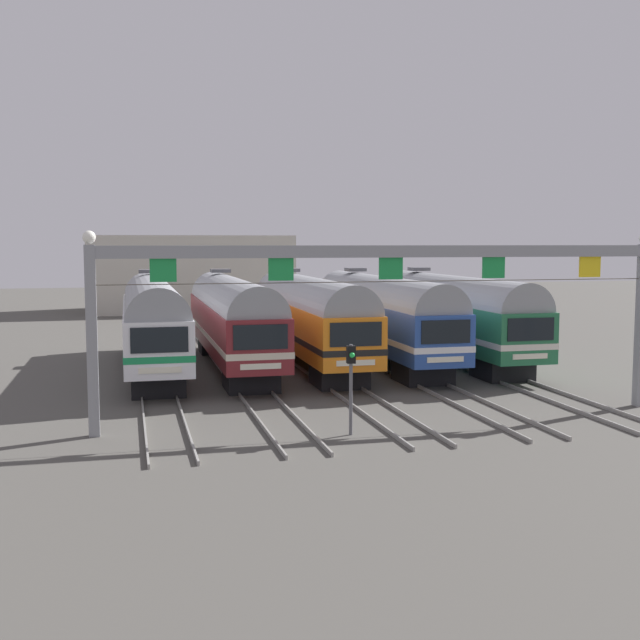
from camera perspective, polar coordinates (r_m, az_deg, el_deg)
name	(u,v)px	position (r m, az deg, el deg)	size (l,w,h in m)	color
ground_plane	(308,365)	(42.51, -0.84, -3.29)	(160.00, 160.00, 0.00)	#4C4944
track_bed	(257,330)	(59.05, -4.53, -0.73)	(17.86, 70.00, 0.15)	gray
commuter_train_white	(152,319)	(41.13, -12.02, 0.06)	(2.88, 18.06, 5.05)	white
commuter_train_maroon	(232,317)	(41.46, -6.36, 0.20)	(2.88, 18.06, 5.05)	maroon
commuter_train_orange	(308,316)	(42.17, -0.85, 0.32)	(2.88, 18.06, 5.05)	orange
commuter_train_blue	(381,314)	(43.27, 4.44, 0.44)	(2.88, 18.06, 5.05)	#284C9E
commuter_train_green	(451,312)	(44.71, 9.42, 0.55)	(2.88, 18.06, 5.05)	#236B42
catenary_gantry	(391,279)	(29.02, 5.13, 2.97)	(21.59, 0.44, 6.97)	gray
yard_signal_mast	(351,372)	(26.93, 2.25, -3.78)	(0.28, 0.35, 3.13)	#59595E
maintenance_building	(190,273)	(78.22, -9.37, 3.37)	(19.09, 10.00, 7.25)	beige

